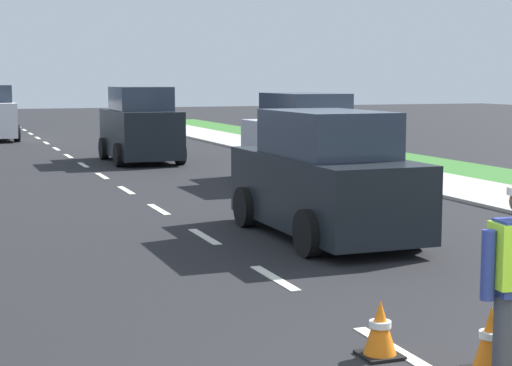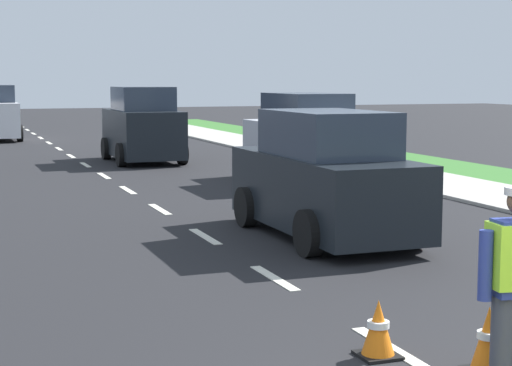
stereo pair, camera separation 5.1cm
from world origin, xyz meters
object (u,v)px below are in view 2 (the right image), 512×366
object	(u,v)px
car_outgoing_ahead	(325,179)
car_parked_far	(304,142)
traffic_cone_far	(489,340)
car_outgoing_far	(143,127)
traffic_cone_near	(378,329)

from	to	relation	value
car_outgoing_ahead	car_parked_far	bearing A→B (deg)	69.16
traffic_cone_far	car_parked_far	world-z (taller)	car_parked_far
car_outgoing_far	traffic_cone_far	bearing A→B (deg)	-93.99
car_outgoing_ahead	car_parked_far	size ratio (longest dim) A/B	1.00
traffic_cone_near	traffic_cone_far	world-z (taller)	traffic_cone_far
traffic_cone_near	car_outgoing_far	distance (m)	18.59
traffic_cone_near	car_outgoing_ahead	distance (m)	5.85
traffic_cone_far	car_parked_far	bearing A→B (deg)	73.34
car_outgoing_ahead	traffic_cone_near	bearing A→B (deg)	-110.10
traffic_cone_near	car_parked_far	world-z (taller)	car_parked_far
car_outgoing_ahead	car_parked_far	world-z (taller)	car_parked_far
car_outgoing_far	car_parked_far	distance (m)	7.02
traffic_cone_far	car_outgoing_ahead	bearing A→B (deg)	77.90
traffic_cone_far	traffic_cone_near	bearing A→B (deg)	133.93
car_outgoing_far	car_parked_far	size ratio (longest dim) A/B	0.90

